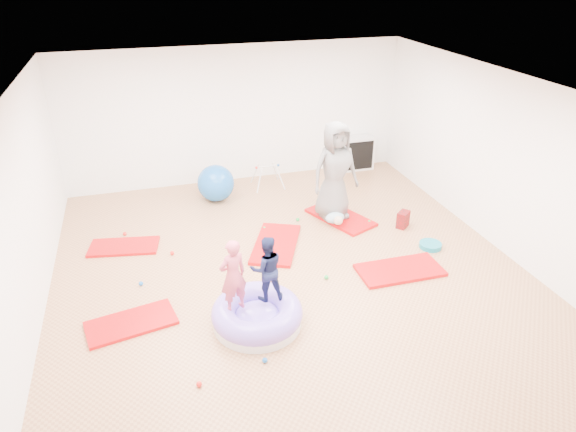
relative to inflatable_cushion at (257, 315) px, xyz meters
name	(u,v)px	position (x,y,z in m)	size (l,w,h in m)	color
room	(294,193)	(0.78, 0.89, 1.25)	(7.01, 8.01, 2.81)	tan
gym_mat_front_left	(131,323)	(-1.60, 0.46, -0.12)	(1.14, 0.57, 0.05)	#C60007
gym_mat_mid_left	(124,247)	(-1.66, 2.54, -0.12)	(1.11, 0.56, 0.05)	#C60007
gym_mat_center_back	(276,244)	(0.77, 1.89, -0.12)	(1.34, 0.67, 0.06)	#C60007
gym_mat_right	(400,270)	(2.39, 0.59, -0.12)	(1.29, 0.65, 0.05)	#C60007
gym_mat_rear_right	(340,217)	(2.17, 2.49, -0.12)	(1.28, 0.64, 0.05)	#C60007
inflatable_cushion	(257,315)	(0.00, 0.00, 0.00)	(1.20, 1.20, 0.38)	silver
child_pink	(233,272)	(-0.28, 0.02, 0.70)	(0.37, 0.24, 1.01)	#D04D66
child_navy	(267,265)	(0.17, 0.13, 0.66)	(0.44, 0.35, 0.91)	#141B40
adult_caregiver	(335,171)	(2.04, 2.55, 0.80)	(0.87, 0.57, 1.78)	slate
infant	(336,218)	(1.98, 2.24, 0.01)	(0.35, 0.35, 0.21)	#91B9C9
ball_pit_balls	(246,270)	(0.12, 1.25, -0.11)	(4.30, 3.92, 0.07)	blue
exercise_ball_blue	(216,183)	(0.13, 3.95, 0.21)	(0.72, 0.72, 0.72)	blue
exercise_ball_orange	(214,183)	(0.15, 4.36, 0.03)	(0.35, 0.35, 0.35)	orange
infant_play_gym	(267,173)	(1.25, 4.26, 0.17)	(0.62, 0.59, 0.48)	silver
cube_shelf	(356,153)	(3.41, 4.68, 0.23)	(0.74, 0.37, 0.74)	silver
balance_disc	(430,245)	(3.22, 1.10, -0.11)	(0.37, 0.37, 0.08)	#10768F
backpack	(403,219)	(3.12, 1.88, 0.00)	(0.25, 0.16, 0.29)	#AB0409
yellow_toy	(263,307)	(0.15, 0.32, -0.13)	(0.19, 0.19, 0.03)	#FEA50E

